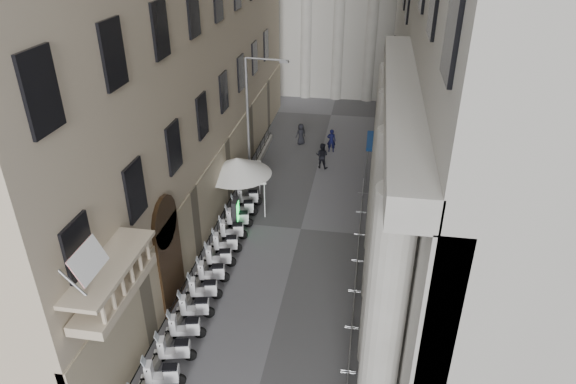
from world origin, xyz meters
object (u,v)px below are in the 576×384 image
Objects in this scene: info_kiosk at (236,214)px; security_tent at (244,170)px; pedestrian_a at (331,141)px; street_lamp at (253,112)px; pedestrian_b at (322,156)px.

security_tent is at bearing 83.43° from info_kiosk.
info_kiosk is 12.51m from pedestrian_a.
info_kiosk is (0.19, -5.70, -4.10)m from street_lamp.
street_lamp reaches higher than pedestrian_a.
info_kiosk is at bearing -82.07° from street_lamp.
pedestrian_b is (-0.41, -2.91, 0.03)m from pedestrian_a.
security_tent reaches higher than pedestrian_b.
security_tent reaches higher than info_kiosk.
pedestrian_b is at bearing 81.17° from pedestrian_a.
security_tent is 2.74m from info_kiosk.
street_lamp is 4.48× the size of info_kiosk.
pedestrian_a is at bearing 66.03° from security_tent.
pedestrian_b is at bearing 61.26° from info_kiosk.
street_lamp is at bearing 87.46° from info_kiosk.
info_kiosk reaches higher than pedestrian_b.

